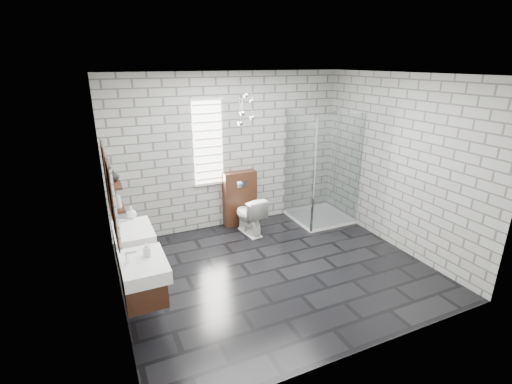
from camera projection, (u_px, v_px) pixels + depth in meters
floor at (276, 270)px, 5.38m from camera, size 4.20×3.60×0.02m
ceiling at (280, 73)px, 4.47m from camera, size 4.20×3.60×0.02m
wall_back at (230, 152)px, 6.48m from camera, size 4.20×0.02×2.70m
wall_front at (370, 236)px, 3.37m from camera, size 4.20×0.02×2.70m
wall_left at (109, 205)px, 4.10m from camera, size 0.02×3.60×2.70m
wall_right at (398, 163)px, 5.75m from camera, size 0.02×3.60×2.70m
vanity_left at (140, 269)px, 3.96m from camera, size 0.47×0.70×1.57m
vanity_right at (130, 236)px, 4.71m from camera, size 0.47×0.70×1.57m
shelf_lower at (117, 208)px, 4.10m from camera, size 0.14×0.30×0.03m
shelf_upper at (114, 185)px, 4.01m from camera, size 0.14×0.30×0.03m
window at (208, 143)px, 6.23m from camera, size 0.56×0.05×1.48m
cistern_panel at (240, 198)px, 6.72m from camera, size 0.60×0.20×1.00m
flush_plate at (242, 184)px, 6.53m from camera, size 0.18×0.01×0.12m
shower_enclosure at (319, 196)px, 6.81m from camera, size 1.00×1.00×2.03m
pendant_cluster at (246, 109)px, 5.90m from camera, size 0.30×0.22×0.84m
toilet at (249, 215)px, 6.40m from camera, size 0.46×0.71×0.68m
soap_bottle_a at (147, 249)px, 4.00m from camera, size 0.09×0.09×0.16m
soap_bottle_b at (131, 213)px, 4.97m from camera, size 0.17×0.17×0.17m
soap_bottle_c at (118, 200)px, 4.02m from camera, size 0.09×0.09×0.19m
vase at (114, 176)px, 4.09m from camera, size 0.15×0.15×0.12m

